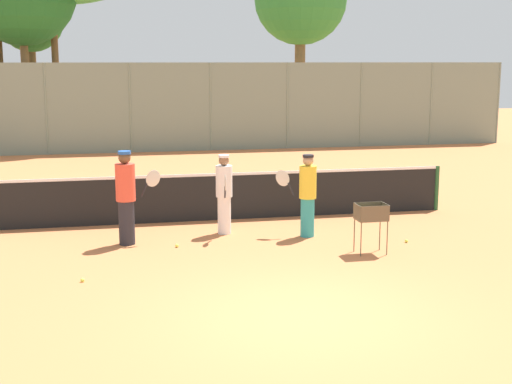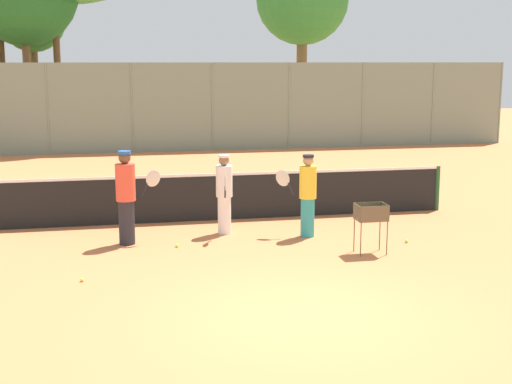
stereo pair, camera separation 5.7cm
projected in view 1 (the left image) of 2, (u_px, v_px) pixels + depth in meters
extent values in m
plane|color=#C67242|center=(302.00, 316.00, 10.00)|extent=(80.00, 80.00, 0.00)
cylinder|color=#26592D|center=(437.00, 188.00, 17.07)|extent=(0.10, 0.10, 1.07)
cube|color=black|center=(226.00, 198.00, 16.02)|extent=(10.27, 0.01, 1.01)
cube|color=white|center=(226.00, 174.00, 15.92)|extent=(10.27, 0.02, 0.06)
cylinder|color=gray|center=(46.00, 109.00, 27.00)|extent=(0.08, 0.08, 3.48)
cylinder|color=gray|center=(130.00, 108.00, 27.66)|extent=(0.08, 0.08, 3.48)
cylinder|color=gray|center=(211.00, 107.00, 28.31)|extent=(0.08, 0.08, 3.48)
cylinder|color=gray|center=(287.00, 106.00, 28.96)|extent=(0.08, 0.08, 3.48)
cylinder|color=gray|center=(361.00, 105.00, 29.61)|extent=(0.08, 0.08, 3.48)
cylinder|color=gray|center=(431.00, 104.00, 30.26)|extent=(0.08, 0.08, 3.48)
cylinder|color=gray|center=(498.00, 103.00, 30.92)|extent=(0.08, 0.08, 3.48)
cube|color=gray|center=(171.00, 107.00, 27.98)|extent=(28.38, 0.01, 3.48)
cylinder|color=brown|center=(56.00, 76.00, 29.64)|extent=(0.28, 0.28, 5.82)
cylinder|color=brown|center=(34.00, 92.00, 30.49)|extent=(0.30, 0.30, 4.45)
sphere|color=#28722D|center=(30.00, 19.00, 29.93)|extent=(2.76, 2.76, 2.76)
cylinder|color=brown|center=(26.00, 87.00, 28.92)|extent=(0.32, 0.32, 4.99)
cylinder|color=brown|center=(300.00, 83.00, 33.05)|extent=(0.48, 0.48, 5.09)
cylinder|color=white|center=(224.00, 215.00, 14.76)|extent=(0.28, 0.28, 0.78)
cylinder|color=white|center=(224.00, 181.00, 14.63)|extent=(0.34, 0.34, 0.65)
sphere|color=#8C6647|center=(224.00, 160.00, 14.55)|extent=(0.21, 0.21, 0.21)
cylinder|color=white|center=(224.00, 156.00, 14.54)|extent=(0.22, 0.22, 0.05)
cylinder|color=black|center=(225.00, 192.00, 14.32)|extent=(0.05, 0.15, 0.27)
ellipsoid|color=silver|center=(225.00, 183.00, 14.11)|extent=(0.07, 0.40, 0.43)
cylinder|color=#26262D|center=(127.00, 223.00, 13.88)|extent=(0.31, 0.31, 0.87)
cylinder|color=#E54C38|center=(125.00, 182.00, 13.73)|extent=(0.38, 0.38, 0.72)
sphere|color=brown|center=(124.00, 158.00, 13.65)|extent=(0.24, 0.24, 0.24)
cylinder|color=#2659B2|center=(124.00, 153.00, 13.63)|extent=(0.25, 0.25, 0.06)
cylinder|color=black|center=(144.00, 190.00, 13.92)|extent=(0.15, 0.06, 0.27)
ellipsoid|color=silver|center=(153.00, 178.00, 13.95)|extent=(0.39, 0.11, 0.43)
cylinder|color=teal|center=(307.00, 217.00, 14.51)|extent=(0.28, 0.28, 0.80)
cylinder|color=yellow|center=(308.00, 182.00, 14.38)|extent=(0.35, 0.35, 0.66)
sphere|color=tan|center=(308.00, 161.00, 14.30)|extent=(0.22, 0.22, 0.22)
cylinder|color=black|center=(308.00, 156.00, 14.28)|extent=(0.23, 0.23, 0.05)
cylinder|color=black|center=(291.00, 189.00, 14.51)|extent=(0.14, 0.10, 0.27)
ellipsoid|color=silver|center=(283.00, 178.00, 14.52)|extent=(0.36, 0.22, 0.43)
cylinder|color=brown|center=(361.00, 240.00, 13.02)|extent=(0.02, 0.02, 0.64)
cylinder|color=brown|center=(387.00, 238.00, 13.12)|extent=(0.02, 0.02, 0.64)
cylinder|color=brown|center=(354.00, 235.00, 13.36)|extent=(0.02, 0.02, 0.64)
cylinder|color=brown|center=(380.00, 234.00, 13.47)|extent=(0.02, 0.02, 0.64)
cube|color=brown|center=(371.00, 220.00, 13.19)|extent=(0.55, 0.40, 0.01)
cube|color=brown|center=(375.00, 214.00, 12.97)|extent=(0.55, 0.01, 0.30)
cube|color=brown|center=(367.00, 210.00, 13.35)|extent=(0.55, 0.01, 0.30)
cube|color=brown|center=(357.00, 213.00, 13.10)|extent=(0.01, 0.40, 0.30)
cube|color=brown|center=(385.00, 211.00, 13.22)|extent=(0.01, 0.40, 0.30)
sphere|color=#D1E54C|center=(375.00, 217.00, 13.26)|extent=(0.07, 0.07, 0.07)
sphere|color=#D1E54C|center=(372.00, 218.00, 13.17)|extent=(0.07, 0.07, 0.07)
sphere|color=#D1E54C|center=(362.00, 214.00, 13.19)|extent=(0.07, 0.07, 0.07)
sphere|color=#D1E54C|center=(369.00, 215.00, 13.14)|extent=(0.07, 0.07, 0.07)
sphere|color=#D1E54C|center=(371.00, 216.00, 13.03)|extent=(0.07, 0.07, 0.07)
sphere|color=#D1E54C|center=(372.00, 213.00, 13.31)|extent=(0.07, 0.07, 0.07)
sphere|color=#D1E54C|center=(384.00, 218.00, 13.14)|extent=(0.07, 0.07, 0.07)
sphere|color=#D1E54C|center=(361.00, 216.00, 13.09)|extent=(0.07, 0.07, 0.07)
sphere|color=#D1E54C|center=(379.00, 217.00, 13.23)|extent=(0.07, 0.07, 0.07)
sphere|color=#D1E54C|center=(363.00, 216.00, 13.30)|extent=(0.07, 0.07, 0.07)
sphere|color=#D1E54C|center=(377.00, 215.00, 13.14)|extent=(0.07, 0.07, 0.07)
sphere|color=#D1E54C|center=(177.00, 246.00, 13.71)|extent=(0.07, 0.07, 0.07)
sphere|color=#D1E54C|center=(406.00, 241.00, 14.07)|extent=(0.07, 0.07, 0.07)
sphere|color=#D1E54C|center=(82.00, 280.00, 11.56)|extent=(0.07, 0.07, 0.07)
cube|color=white|center=(68.00, 132.00, 31.38)|extent=(4.20, 1.70, 0.90)
cube|color=#33383D|center=(62.00, 114.00, 31.19)|extent=(2.20, 1.50, 0.70)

